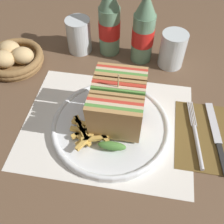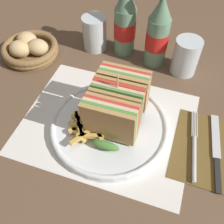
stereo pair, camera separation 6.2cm
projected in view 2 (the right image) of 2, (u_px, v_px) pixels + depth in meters
ground_plane at (106, 127)px, 0.64m from camera, size 4.00×4.00×0.00m
placemat at (106, 123)px, 0.64m from camera, size 0.41×0.32×0.00m
plate_main at (109, 126)px, 0.63m from camera, size 0.28×0.28×0.02m
club_sandwich at (117, 106)px, 0.58m from camera, size 0.12×0.18×0.15m
fries_pile at (84, 128)px, 0.60m from camera, size 0.10×0.10×0.02m
napkin at (205, 148)px, 0.60m from camera, size 0.14×0.20×0.00m
fork at (194, 151)px, 0.59m from camera, size 0.04×0.19×0.01m
knife at (217, 151)px, 0.59m from camera, size 0.04×0.20×0.00m
coke_bottle_near at (125, 23)px, 0.74m from camera, size 0.06×0.06×0.23m
coke_bottle_far at (158, 33)px, 0.71m from camera, size 0.06×0.06×0.23m
glass_near at (186, 57)px, 0.73m from camera, size 0.07×0.07×0.10m
glass_far at (95, 33)px, 0.79m from camera, size 0.07×0.07×0.10m
bread_basket at (30, 49)px, 0.79m from camera, size 0.17×0.17×0.06m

